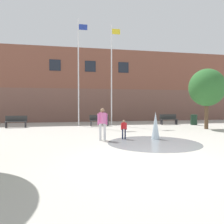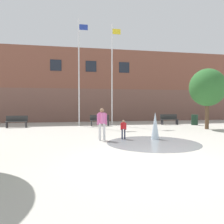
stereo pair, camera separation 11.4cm
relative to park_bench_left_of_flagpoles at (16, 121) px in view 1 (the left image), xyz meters
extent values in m
plane|color=#B2ADA3|center=(6.21, -11.51, -0.48)|extent=(100.00, 100.00, 0.00)
cube|color=brown|center=(6.21, 7.55, 1.22)|extent=(36.00, 6.00, 3.40)
cube|color=brown|center=(6.21, 7.55, 5.00)|extent=(36.00, 6.00, 4.16)
cube|color=#1E232D|center=(2.71, 4.53, 5.21)|extent=(1.10, 0.06, 1.10)
cube|color=#1E232D|center=(6.21, 4.53, 5.21)|extent=(1.10, 0.06, 1.10)
cube|color=#1E232D|center=(9.71, 4.53, 5.21)|extent=(1.10, 0.06, 1.10)
cylinder|color=gray|center=(7.82, -8.46, -0.48)|extent=(4.27, 4.27, 0.01)
cone|color=silver|center=(8.34, -7.43, 0.22)|extent=(0.42, 0.42, 1.40)
cube|color=#28282D|center=(-0.70, -0.06, -0.26)|extent=(0.06, 0.40, 0.44)
cube|color=#28282D|center=(0.70, -0.06, -0.26)|extent=(0.06, 0.40, 0.44)
cube|color=#2D2D2D|center=(0.00, -0.06, -0.01)|extent=(1.60, 0.44, 0.05)
cube|color=#2D2D2D|center=(0.00, 0.14, 0.22)|extent=(1.60, 0.04, 0.42)
cube|color=#28282D|center=(5.78, -0.12, -0.26)|extent=(0.06, 0.40, 0.44)
cube|color=#28282D|center=(7.18, -0.12, -0.26)|extent=(0.06, 0.40, 0.44)
cube|color=#2D2D2D|center=(6.48, -0.12, -0.01)|extent=(1.60, 0.44, 0.05)
cube|color=#2D2D2D|center=(6.48, 0.08, 0.22)|extent=(1.60, 0.04, 0.42)
cube|color=#28282D|center=(12.00, -0.02, -0.26)|extent=(0.06, 0.40, 0.44)
cube|color=#28282D|center=(13.40, -0.02, -0.26)|extent=(0.06, 0.40, 0.44)
cube|color=#2D2D2D|center=(12.70, -0.02, -0.01)|extent=(1.60, 0.44, 0.05)
cube|color=#2D2D2D|center=(12.70, 0.18, 0.22)|extent=(1.60, 0.04, 0.42)
cylinder|color=silver|center=(5.50, -7.29, -0.06)|extent=(0.12, 0.12, 0.84)
cylinder|color=silver|center=(5.72, -7.29, -0.06)|extent=(0.12, 0.12, 0.84)
cube|color=pink|center=(5.61, -7.29, 0.63)|extent=(0.33, 0.39, 0.54)
sphere|color=#997051|center=(5.61, -7.29, 1.01)|extent=(0.21, 0.21, 0.21)
cylinder|color=pink|center=(5.40, -7.29, 0.58)|extent=(0.08, 0.08, 0.55)
cylinder|color=pink|center=(5.82, -7.29, 0.58)|extent=(0.08, 0.08, 0.55)
cylinder|color=#1E233D|center=(6.68, -7.12, -0.22)|extent=(0.07, 0.07, 0.52)
cylinder|color=#1E233D|center=(6.81, -7.12, -0.22)|extent=(0.07, 0.07, 0.52)
cube|color=red|center=(6.75, -7.12, 0.21)|extent=(0.21, 0.24, 0.33)
sphere|color=#997051|center=(6.75, -7.12, 0.44)|extent=(0.13, 0.13, 0.13)
cylinder|color=red|center=(6.62, -7.12, 0.17)|extent=(0.05, 0.05, 0.34)
cylinder|color=red|center=(6.88, -7.12, 0.17)|extent=(0.05, 0.05, 0.34)
cylinder|color=silver|center=(4.81, 0.45, 3.92)|extent=(0.10, 0.10, 8.80)
cube|color=#233893|center=(5.21, 0.45, 7.70)|extent=(0.70, 0.02, 0.45)
cylinder|color=silver|center=(7.61, 0.45, 3.83)|extent=(0.10, 0.10, 8.62)
cube|color=yellow|center=(8.01, 0.45, 7.51)|extent=(0.70, 0.02, 0.45)
cylinder|color=#193323|center=(14.71, -0.71, -0.03)|extent=(0.56, 0.56, 0.90)
cylinder|color=brown|center=(13.79, -3.79, 0.35)|extent=(0.28, 0.28, 1.66)
ellipsoid|color=#2D662D|center=(13.79, -3.79, 2.53)|extent=(2.53, 2.53, 2.69)
camera|label=1|loc=(3.95, -17.92, 1.30)|focal=35.00mm
camera|label=2|loc=(4.06, -17.94, 1.30)|focal=35.00mm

